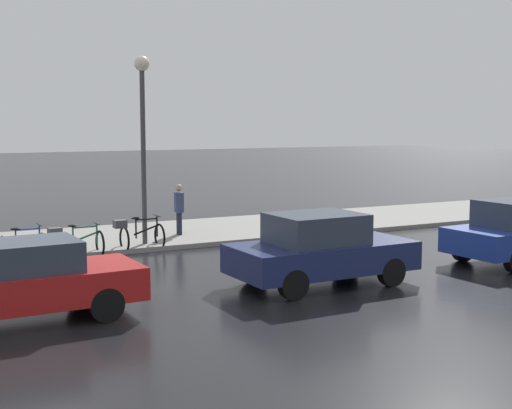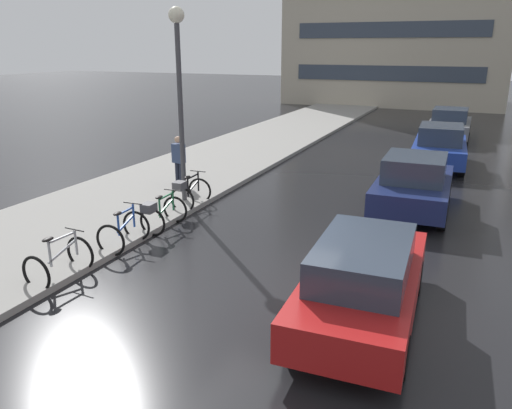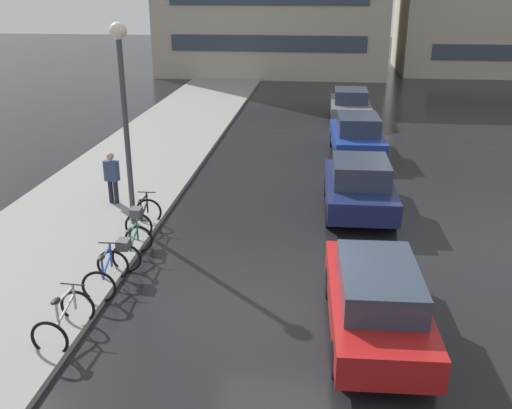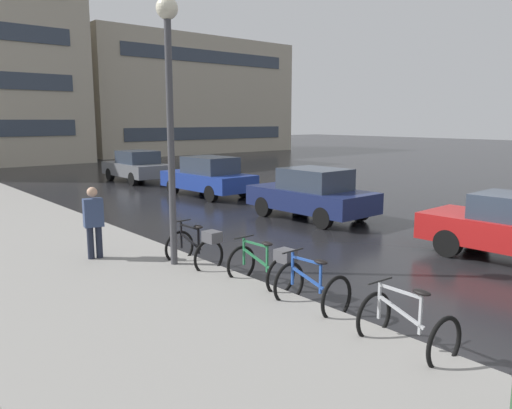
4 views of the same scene
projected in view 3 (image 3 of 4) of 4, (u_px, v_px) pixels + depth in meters
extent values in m
plane|color=black|center=(274.00, 319.00, 11.47)|extent=(140.00, 140.00, 0.00)
cube|color=gray|center=(138.00, 163.00, 21.37)|extent=(4.80, 60.00, 0.14)
torus|color=black|center=(78.00, 307.00, 11.20)|extent=(0.73, 0.10, 0.73)
torus|color=black|center=(50.00, 339.00, 10.18)|extent=(0.73, 0.10, 0.73)
cube|color=#ADAFB5|center=(58.00, 315.00, 10.42)|extent=(0.04, 0.04, 0.54)
cube|color=#ADAFB5|center=(74.00, 297.00, 11.03)|extent=(0.04, 0.04, 0.53)
cube|color=#ADAFB5|center=(65.00, 295.00, 10.64)|extent=(0.07, 0.67, 0.04)
cube|color=#ADAFB5|center=(66.00, 309.00, 10.72)|extent=(0.07, 0.76, 0.27)
ellipsoid|color=black|center=(55.00, 301.00, 10.31)|extent=(0.15, 0.27, 0.07)
cylinder|color=black|center=(73.00, 284.00, 10.93)|extent=(0.50, 0.05, 0.03)
torus|color=black|center=(113.00, 265.00, 12.87)|extent=(0.75, 0.10, 0.74)
torus|color=black|center=(99.00, 287.00, 11.93)|extent=(0.75, 0.10, 0.74)
cube|color=#234CA8|center=(103.00, 269.00, 12.15)|extent=(0.04, 0.04, 0.49)
cube|color=#234CA8|center=(111.00, 255.00, 12.70)|extent=(0.04, 0.04, 0.57)
cube|color=#234CA8|center=(106.00, 253.00, 12.34)|extent=(0.07, 0.61, 0.04)
cube|color=#234CA8|center=(107.00, 265.00, 12.42)|extent=(0.08, 0.69, 0.25)
ellipsoid|color=black|center=(101.00, 258.00, 12.05)|extent=(0.15, 0.27, 0.07)
cylinder|color=black|center=(110.00, 243.00, 12.59)|extent=(0.50, 0.06, 0.03)
torus|color=black|center=(139.00, 239.00, 14.24)|extent=(0.72, 0.09, 0.71)
torus|color=black|center=(126.00, 258.00, 13.23)|extent=(0.72, 0.09, 0.71)
cube|color=#237042|center=(130.00, 242.00, 13.47)|extent=(0.04, 0.04, 0.51)
cube|color=#237042|center=(137.00, 231.00, 14.07)|extent=(0.04, 0.04, 0.53)
cube|color=#237042|center=(133.00, 228.00, 13.69)|extent=(0.06, 0.65, 0.04)
cube|color=#237042|center=(134.00, 239.00, 13.76)|extent=(0.07, 0.74, 0.26)
ellipsoid|color=black|center=(129.00, 231.00, 13.37)|extent=(0.15, 0.27, 0.07)
cylinder|color=black|center=(136.00, 220.00, 13.97)|extent=(0.50, 0.05, 0.03)
cube|color=#4C4C51|center=(124.00, 244.00, 12.97)|extent=(0.29, 0.35, 0.22)
torus|color=black|center=(149.00, 211.00, 15.94)|extent=(0.75, 0.09, 0.74)
torus|color=black|center=(139.00, 226.00, 14.96)|extent=(0.75, 0.09, 0.74)
cube|color=black|center=(141.00, 212.00, 15.18)|extent=(0.04, 0.04, 0.54)
cube|color=black|center=(147.00, 203.00, 15.76)|extent=(0.04, 0.04, 0.58)
cube|color=black|center=(144.00, 199.00, 15.39)|extent=(0.06, 0.63, 0.04)
cube|color=black|center=(144.00, 210.00, 15.47)|extent=(0.07, 0.72, 0.26)
ellipsoid|color=black|center=(141.00, 201.00, 15.07)|extent=(0.15, 0.27, 0.07)
cylinder|color=black|center=(146.00, 192.00, 15.65)|extent=(0.50, 0.05, 0.03)
cube|color=#4C4C51|center=(136.00, 212.00, 14.69)|extent=(0.30, 0.35, 0.22)
cube|color=#AD1919|center=(375.00, 304.00, 10.79)|extent=(1.89, 4.38, 0.62)
cube|color=#2D3847|center=(379.00, 281.00, 10.42)|extent=(1.50, 2.43, 0.56)
cylinder|color=black|center=(331.00, 283.00, 12.20)|extent=(0.25, 0.65, 0.64)
cylinder|color=black|center=(403.00, 286.00, 12.09)|extent=(0.25, 0.65, 0.64)
cylinder|color=black|center=(338.00, 359.00, 9.71)|extent=(0.25, 0.65, 0.64)
cylinder|color=black|center=(429.00, 363.00, 9.60)|extent=(0.25, 0.65, 0.64)
cube|color=navy|center=(359.00, 190.00, 16.78)|extent=(2.01, 4.16, 0.64)
cube|color=#2D3847|center=(361.00, 171.00, 16.40)|extent=(1.62, 1.98, 0.66)
cylinder|color=black|center=(328.00, 186.00, 18.16)|extent=(0.23, 0.64, 0.64)
cylinder|color=black|center=(383.00, 187.00, 18.01)|extent=(0.23, 0.64, 0.64)
cylinder|color=black|center=(330.00, 216.00, 15.79)|extent=(0.23, 0.64, 0.64)
cylinder|color=black|center=(393.00, 218.00, 15.63)|extent=(0.23, 0.64, 0.64)
cube|color=navy|center=(357.00, 139.00, 22.41)|extent=(2.08, 4.33, 0.64)
cube|color=#2D3847|center=(358.00, 124.00, 22.01)|extent=(1.64, 2.14, 0.67)
cylinder|color=black|center=(333.00, 138.00, 23.80)|extent=(0.25, 0.65, 0.64)
cylinder|color=black|center=(373.00, 139.00, 23.69)|extent=(0.25, 0.65, 0.64)
cylinder|color=black|center=(337.00, 156.00, 21.35)|extent=(0.25, 0.65, 0.64)
cylinder|color=black|center=(382.00, 157.00, 21.24)|extent=(0.25, 0.65, 0.64)
cube|color=slate|center=(350.00, 108.00, 28.28)|extent=(1.91, 4.22, 0.63)
cube|color=#2D3847|center=(351.00, 96.00, 27.90)|extent=(1.57, 1.96, 0.63)
cylinder|color=black|center=(332.00, 108.00, 29.69)|extent=(0.22, 0.64, 0.64)
cylinder|color=black|center=(365.00, 109.00, 29.51)|extent=(0.22, 0.64, 0.64)
cylinder|color=black|center=(333.00, 119.00, 27.27)|extent=(0.22, 0.64, 0.64)
cylinder|color=black|center=(369.00, 120.00, 27.08)|extent=(0.22, 0.64, 0.64)
cylinder|color=#1E2333|center=(111.00, 194.00, 17.17)|extent=(0.14, 0.14, 0.84)
cylinder|color=#1E2333|center=(116.00, 194.00, 17.12)|extent=(0.14, 0.14, 0.84)
cube|color=navy|center=(112.00, 171.00, 16.89)|extent=(0.44, 0.31, 0.61)
sphere|color=tan|center=(110.00, 156.00, 16.73)|extent=(0.22, 0.22, 0.22)
cylinder|color=#424247|center=(127.00, 139.00, 14.90)|extent=(0.14, 0.14, 5.07)
sphere|color=#F2EACC|center=(118.00, 31.00, 13.93)|extent=(0.43, 0.43, 0.43)
cube|color=#333D4C|center=(268.00, 43.00, 39.48)|extent=(13.64, 0.06, 1.10)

